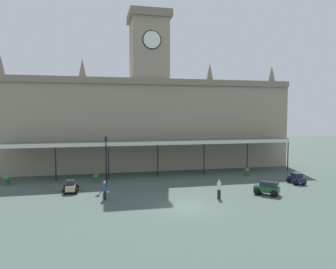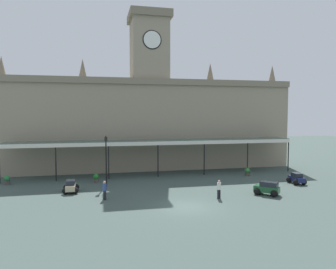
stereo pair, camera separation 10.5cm
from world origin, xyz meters
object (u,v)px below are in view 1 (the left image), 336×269
car_beige_sedan (71,187)px  pedestrian_crossing_forecourt (219,189)px  car_navy_sedan (296,179)px  planter_forecourt_centre (247,172)px  planter_by_canopy (96,178)px  car_green_estate (267,189)px  victorian_lamppost (106,155)px  pedestrian_near_entrance (105,190)px  planter_near_kerb (7,180)px

car_beige_sedan → pedestrian_crossing_forecourt: (13.08, -5.22, 0.41)m
car_navy_sedan → planter_forecourt_centre: (-3.18, 5.18, -0.01)m
planter_by_canopy → car_green_estate: bearing=-29.8°
car_navy_sedan → victorian_lamppost: bearing=171.1°
victorian_lamppost → planter_forecourt_centre: 17.26m
car_beige_sedan → planter_by_canopy: size_ratio=2.15×
pedestrian_near_entrance → planter_forecourt_centre: (17.20, 7.25, -0.42)m
pedestrian_crossing_forecourt → car_navy_sedan: bearing=20.5°
planter_near_kerb → car_green_estate: bearing=-22.0°
car_beige_sedan → car_navy_sedan: 23.55m
victorian_lamppost → planter_by_canopy: victorian_lamppost is taller
car_navy_sedan → car_green_estate: bearing=-146.7°
car_green_estate → planter_forecourt_centre: bearing=74.8°
victorian_lamppost → planter_near_kerb: (-10.36, 3.25, -2.78)m
victorian_lamppost → planter_forecourt_centre: victorian_lamppost is taller
car_green_estate → pedestrian_crossing_forecourt: size_ratio=1.42×
pedestrian_crossing_forecourt → planter_near_kerb: 22.50m
pedestrian_crossing_forecourt → victorian_lamppost: 12.17m
planter_forecourt_centre → planter_by_canopy: same height
car_navy_sedan → planter_forecourt_centre: car_navy_sedan is taller
planter_by_canopy → pedestrian_near_entrance: bearing=-83.9°
planter_near_kerb → car_navy_sedan: bearing=-11.8°
car_green_estate → car_beige_sedan: bearing=164.5°
car_beige_sedan → pedestrian_near_entrance: size_ratio=1.24×
pedestrian_crossing_forecourt → victorian_lamppost: bearing=144.0°
pedestrian_crossing_forecourt → planter_by_canopy: 14.10m
car_beige_sedan → car_green_estate: size_ratio=0.87×
car_navy_sedan → pedestrian_near_entrance: (-20.38, -2.07, 0.41)m
car_green_estate → victorian_lamppost: bearing=154.9°
planter_forecourt_centre → pedestrian_crossing_forecourt: bearing=-128.7°
car_green_estate → victorian_lamppost: victorian_lamppost is taller
pedestrian_crossing_forecourt → planter_by_canopy: pedestrian_crossing_forecourt is taller
planter_near_kerb → planter_forecourt_centre: size_ratio=1.00×
car_navy_sedan → planter_by_canopy: 21.80m
victorian_lamppost → planter_by_canopy: (-1.07, 2.13, -2.78)m
car_beige_sedan → victorian_lamppost: victorian_lamppost is taller
car_navy_sedan → car_green_estate: car_green_estate is taller
car_beige_sedan → pedestrian_crossing_forecourt: 14.08m
planter_near_kerb → pedestrian_crossing_forecourt: bearing=-27.2°
victorian_lamppost → planter_near_kerb: bearing=162.6°
car_green_estate → pedestrian_crossing_forecourt: pedestrian_crossing_forecourt is taller
car_beige_sedan → planter_near_kerb: 8.59m
planter_forecourt_centre → victorian_lamppost: bearing=-173.1°
pedestrian_near_entrance → victorian_lamppost: (0.29, 5.21, 2.36)m
car_beige_sedan → car_navy_sedan: bearing=-3.2°
car_beige_sedan → planter_forecourt_centre: bearing=10.7°
pedestrian_near_entrance → planter_near_kerb: 13.16m
pedestrian_near_entrance → planter_near_kerb: size_ratio=1.74×
car_beige_sedan → victorian_lamppost: bearing=27.9°
pedestrian_crossing_forecourt → planter_forecourt_centre: bearing=51.3°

